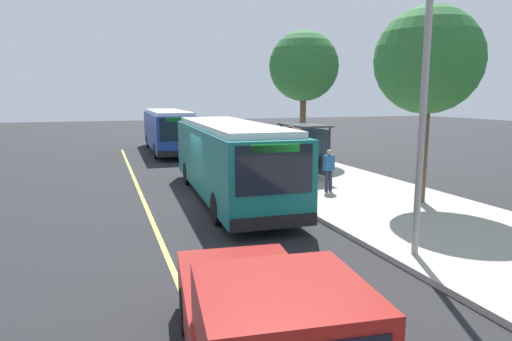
% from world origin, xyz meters
% --- Properties ---
extents(ground_plane, '(120.00, 120.00, 0.00)m').
position_xyz_m(ground_plane, '(0.00, 0.00, 0.00)').
color(ground_plane, '#232326').
extents(sidewalk_curb, '(44.00, 6.40, 0.15)m').
position_xyz_m(sidewalk_curb, '(0.00, 6.00, 0.07)').
color(sidewalk_curb, '#A8A399').
rests_on(sidewalk_curb, ground_plane).
extents(lane_stripe_center, '(36.00, 0.14, 0.01)m').
position_xyz_m(lane_stripe_center, '(0.00, -2.20, 0.00)').
color(lane_stripe_center, '#E0D64C').
rests_on(lane_stripe_center, ground_plane).
extents(transit_bus_main, '(11.02, 3.06, 2.95)m').
position_xyz_m(transit_bus_main, '(0.05, 1.01, 1.62)').
color(transit_bus_main, '#146B66').
rests_on(transit_bus_main, ground_plane).
extents(transit_bus_second, '(11.07, 2.87, 2.95)m').
position_xyz_m(transit_bus_second, '(-15.66, 0.92, 1.62)').
color(transit_bus_second, navy).
rests_on(transit_bus_second, ground_plane).
extents(pickup_truck, '(5.59, 2.58, 1.85)m').
position_xyz_m(pickup_truck, '(11.38, -1.68, 0.86)').
color(pickup_truck, maroon).
rests_on(pickup_truck, ground_plane).
extents(bus_shelter, '(2.90, 1.60, 2.48)m').
position_xyz_m(bus_shelter, '(-2.93, 5.67, 1.92)').
color(bus_shelter, '#333338').
rests_on(bus_shelter, sidewalk_curb).
extents(waiting_bench, '(1.60, 0.48, 0.95)m').
position_xyz_m(waiting_bench, '(-2.85, 5.74, 0.63)').
color(waiting_bench, brown).
rests_on(waiting_bench, sidewalk_curb).
extents(route_sign_post, '(0.44, 0.08, 2.80)m').
position_xyz_m(route_sign_post, '(-0.13, 3.67, 1.96)').
color(route_sign_post, '#333338').
rests_on(route_sign_post, sidewalk_curb).
extents(pedestrian_commuter, '(0.24, 0.40, 1.69)m').
position_xyz_m(pedestrian_commuter, '(0.74, 4.96, 1.12)').
color(pedestrian_commuter, '#282D47').
rests_on(pedestrian_commuter, sidewalk_curb).
extents(street_tree_near_shelter, '(4.08, 4.08, 7.58)m').
position_xyz_m(street_tree_near_shelter, '(-7.95, 7.86, 5.66)').
color(street_tree_near_shelter, brown).
rests_on(street_tree_near_shelter, sidewalk_curb).
extents(street_tree_downstreet, '(3.69, 3.69, 6.86)m').
position_xyz_m(street_tree_downstreet, '(3.45, 7.22, 5.13)').
color(street_tree_downstreet, brown).
rests_on(street_tree_downstreet, sidewalk_curb).
extents(utility_pole, '(0.16, 0.16, 6.40)m').
position_xyz_m(utility_pole, '(7.90, 3.46, 3.35)').
color(utility_pole, gray).
rests_on(utility_pole, sidewalk_curb).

